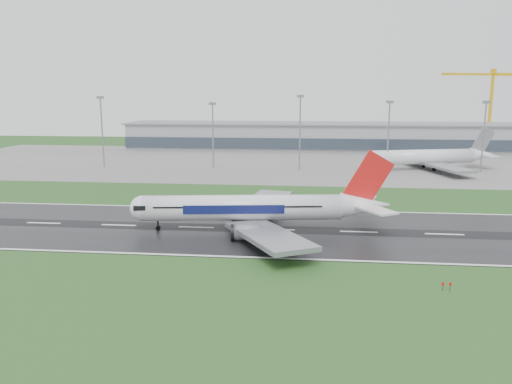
# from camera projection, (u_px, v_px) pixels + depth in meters

# --- Properties ---
(ground) EXTENTS (520.00, 520.00, 0.00)m
(ground) POSITION_uv_depth(u_px,v_px,m) (359.00, 232.00, 120.59)
(ground) COLOR #1F471A
(ground) RESTS_ON ground
(runway) EXTENTS (400.00, 45.00, 0.10)m
(runway) POSITION_uv_depth(u_px,v_px,m) (359.00, 232.00, 120.58)
(runway) COLOR black
(runway) RESTS_ON ground
(apron) EXTENTS (400.00, 130.00, 0.08)m
(apron) POSITION_uv_depth(u_px,v_px,m) (334.00, 163.00, 242.57)
(apron) COLOR slate
(apron) RESTS_ON ground
(terminal) EXTENTS (240.00, 36.00, 15.00)m
(terminal) POSITION_uv_depth(u_px,v_px,m) (330.00, 137.00, 299.68)
(terminal) COLOR gray
(terminal) RESTS_ON ground
(main_airliner) EXTENTS (70.67, 68.09, 18.64)m
(main_airliner) POSITION_uv_depth(u_px,v_px,m) (261.00, 192.00, 120.87)
(main_airliner) COLOR silver
(main_airliner) RESTS_ON runway
(parked_airliner) EXTENTS (75.04, 72.18, 17.99)m
(parked_airliner) POSITION_uv_depth(u_px,v_px,m) (429.00, 149.00, 218.95)
(parked_airliner) COLOR silver
(parked_airliner) RESTS_ON apron
(tower_crane) EXTENTS (47.19, 14.31, 47.15)m
(tower_crane) POSITION_uv_depth(u_px,v_px,m) (490.00, 109.00, 301.34)
(tower_crane) COLOR gold
(tower_crane) RESTS_ON ground
(floodmast_0) EXTENTS (0.64, 0.64, 30.62)m
(floodmast_0) POSITION_uv_depth(u_px,v_px,m) (102.00, 133.00, 226.09)
(floodmast_0) COLOR gray
(floodmast_0) RESTS_ON ground
(floodmast_1) EXTENTS (0.64, 0.64, 28.00)m
(floodmast_1) POSITION_uv_depth(u_px,v_px,m) (213.00, 137.00, 221.11)
(floodmast_1) COLOR gray
(floodmast_1) RESTS_ON ground
(floodmast_2) EXTENTS (0.64, 0.64, 31.23)m
(floodmast_2) POSITION_uv_depth(u_px,v_px,m) (300.00, 134.00, 216.86)
(floodmast_2) COLOR gray
(floodmast_2) RESTS_ON ground
(floodmast_3) EXTENTS (0.64, 0.64, 28.85)m
(floodmast_3) POSITION_uv_depth(u_px,v_px,m) (388.00, 138.00, 213.22)
(floodmast_3) COLOR gray
(floodmast_3) RESTS_ON ground
(floodmast_4) EXTENTS (0.64, 0.64, 28.87)m
(floodmast_4) POSITION_uv_depth(u_px,v_px,m) (483.00, 139.00, 209.20)
(floodmast_4) COLOR gray
(floodmast_4) RESTS_ON ground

